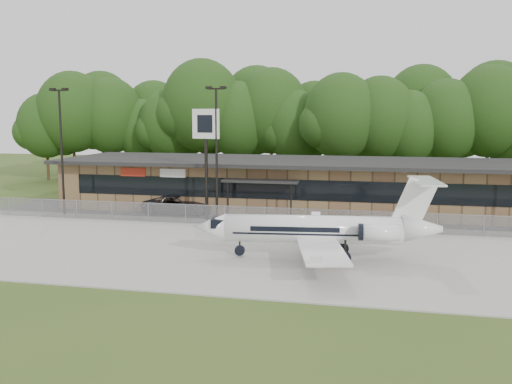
% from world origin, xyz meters
% --- Properties ---
extents(ground, '(160.00, 160.00, 0.00)m').
position_xyz_m(ground, '(0.00, 0.00, 0.00)').
color(ground, '#364C1B').
rests_on(ground, ground).
extents(apron, '(64.00, 18.00, 0.08)m').
position_xyz_m(apron, '(0.00, 8.00, 0.04)').
color(apron, '#9E9B93').
rests_on(apron, ground).
extents(parking_lot, '(50.00, 9.00, 0.06)m').
position_xyz_m(parking_lot, '(0.00, 19.50, 0.03)').
color(parking_lot, '#383835').
rests_on(parking_lot, ground).
extents(terminal, '(41.00, 11.65, 4.30)m').
position_xyz_m(terminal, '(-0.00, 23.94, 2.18)').
color(terminal, olive).
rests_on(terminal, ground).
extents(fence, '(46.00, 0.04, 1.52)m').
position_xyz_m(fence, '(0.00, 15.00, 0.78)').
color(fence, gray).
rests_on(fence, ground).
extents(treeline, '(72.00, 12.00, 15.00)m').
position_xyz_m(treeline, '(0.00, 42.00, 7.50)').
color(treeline, '#173310').
rests_on(treeline, ground).
extents(light_pole_left, '(1.55, 0.30, 10.23)m').
position_xyz_m(light_pole_left, '(-18.00, 16.50, 5.98)').
color(light_pole_left, black).
rests_on(light_pole_left, ground).
extents(light_pole_mid, '(1.55, 0.30, 10.23)m').
position_xyz_m(light_pole_mid, '(-5.00, 16.50, 5.98)').
color(light_pole_mid, black).
rests_on(light_pole_mid, ground).
extents(business_jet, '(14.10, 12.60, 4.74)m').
position_xyz_m(business_jet, '(4.06, 6.73, 1.70)').
color(business_jet, white).
rests_on(business_jet, ground).
extents(suv, '(5.81, 2.81, 1.59)m').
position_xyz_m(suv, '(-9.05, 18.75, 0.80)').
color(suv, '#323235').
rests_on(suv, ground).
extents(pole_sign, '(2.24, 0.78, 8.57)m').
position_xyz_m(pole_sign, '(-5.93, 16.79, 6.56)').
color(pole_sign, black).
rests_on(pole_sign, ground).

